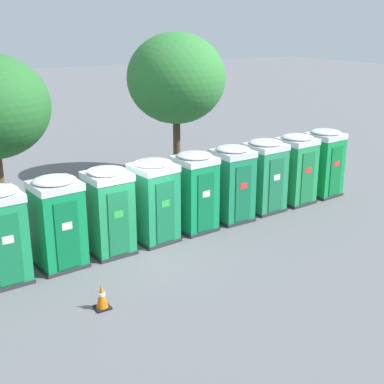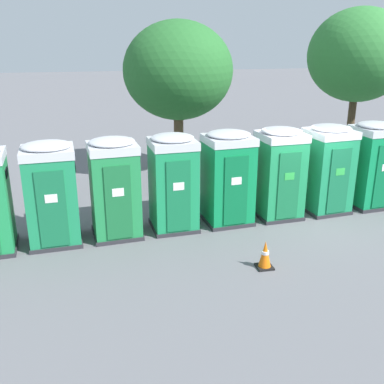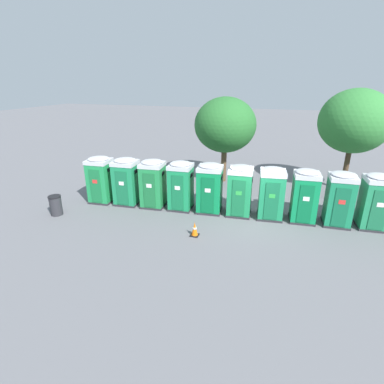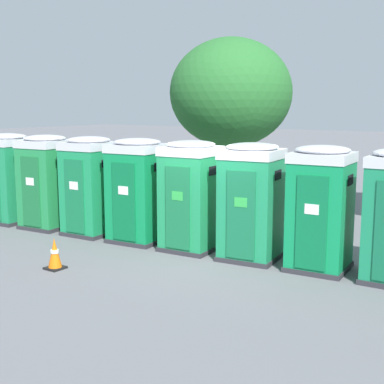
# 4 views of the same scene
# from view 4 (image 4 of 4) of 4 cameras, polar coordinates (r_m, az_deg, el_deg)

# --- Properties ---
(ground_plane) EXTENTS (120.00, 120.00, 0.00)m
(ground_plane) POSITION_cam_4_polar(r_m,az_deg,el_deg) (12.10, 2.73, -6.71)
(ground_plane) COLOR slate
(portapotty_1) EXTENTS (1.32, 1.28, 2.54)m
(portapotty_1) POSITION_cam_4_polar(r_m,az_deg,el_deg) (16.15, -19.06, 1.47)
(portapotty_1) COLOR #2D2D33
(portapotty_1) RESTS_ON ground
(portapotty_2) EXTENTS (1.30, 1.30, 2.54)m
(portapotty_2) POSITION_cam_4_polar(r_m,az_deg,el_deg) (15.04, -15.27, 1.11)
(portapotty_2) COLOR #2D2D33
(portapotty_2) RESTS_ON ground
(portapotty_3) EXTENTS (1.24, 1.26, 2.54)m
(portapotty_3) POSITION_cam_4_polar(r_m,az_deg,el_deg) (14.03, -10.84, 0.71)
(portapotty_3) COLOR #2D2D33
(portapotty_3) RESTS_ON ground
(portapotty_4) EXTENTS (1.34, 1.30, 2.54)m
(portapotty_4) POSITION_cam_4_polar(r_m,az_deg,el_deg) (13.10, -5.81, 0.23)
(portapotty_4) COLOR #2D2D33
(portapotty_4) RESTS_ON ground
(portapotty_5) EXTENTS (1.26, 1.27, 2.54)m
(portapotty_5) POSITION_cam_4_polar(r_m,az_deg,el_deg) (12.27, -0.11, -0.33)
(portapotty_5) COLOR #2D2D33
(portapotty_5) RESTS_ON ground
(portapotty_6) EXTENTS (1.33, 1.32, 2.54)m
(portapotty_6) POSITION_cam_4_polar(r_m,az_deg,el_deg) (11.58, 6.35, -0.96)
(portapotty_6) COLOR #2D2D33
(portapotty_6) RESTS_ON ground
(portapotty_7) EXTENTS (1.26, 1.29, 2.54)m
(portapotty_7) POSITION_cam_4_polar(r_m,az_deg,el_deg) (11.07, 13.54, -1.64)
(portapotty_7) COLOR #2D2D33
(portapotty_7) RESTS_ON ground
(street_tree_1) EXTENTS (3.89, 3.89, 5.44)m
(street_tree_1) POSITION_cam_4_polar(r_m,az_deg,el_deg) (17.34, 4.15, 10.46)
(street_tree_1) COLOR brown
(street_tree_1) RESTS_ON ground
(traffic_cone) EXTENTS (0.36, 0.36, 0.64)m
(traffic_cone) POSITION_cam_4_polar(r_m,az_deg,el_deg) (11.35, -14.44, -6.44)
(traffic_cone) COLOR black
(traffic_cone) RESTS_ON ground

